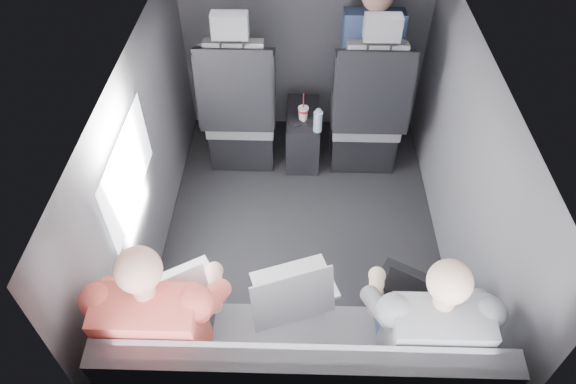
{
  "coord_description": "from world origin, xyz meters",
  "views": [
    {
      "loc": [
        -0.03,
        -2.16,
        2.64
      ],
      "look_at": [
        -0.09,
        -0.05,
        0.52
      ],
      "focal_mm": 32.0,
      "sensor_mm": 36.0,
      "label": 1
    }
  ],
  "objects_px": {
    "passenger_rear_right": "(421,326)",
    "passenger_front_right": "(370,55)",
    "laptop_black": "(413,292)",
    "rear_bench": "(301,375)",
    "soda_cup": "(303,113)",
    "laptop_white": "(182,287)",
    "front_seat_right": "(366,117)",
    "laptop_silver": "(294,290)",
    "passenger_rear_left": "(167,319)",
    "center_console": "(303,135)",
    "water_bottle": "(318,121)",
    "front_seat_left": "(241,115)"
  },
  "relations": [
    {
      "from": "center_console",
      "to": "laptop_white",
      "type": "distance_m",
      "value": 1.82
    },
    {
      "from": "front_seat_right",
      "to": "passenger_front_right",
      "type": "height_order",
      "value": "passenger_front_right"
    },
    {
      "from": "center_console",
      "to": "passenger_front_right",
      "type": "relative_size",
      "value": 0.56
    },
    {
      "from": "laptop_white",
      "to": "passenger_front_right",
      "type": "bearing_deg",
      "value": 61.55
    },
    {
      "from": "soda_cup",
      "to": "laptop_white",
      "type": "distance_m",
      "value": 1.71
    },
    {
      "from": "soda_cup",
      "to": "water_bottle",
      "type": "relative_size",
      "value": 1.31
    },
    {
      "from": "front_seat_left",
      "to": "passenger_front_right",
      "type": "xyz_separation_m",
      "value": [
        0.92,
        0.26,
        0.36
      ]
    },
    {
      "from": "front_seat_left",
      "to": "soda_cup",
      "type": "bearing_deg",
      "value": -5.07
    },
    {
      "from": "passenger_front_right",
      "to": "soda_cup",
      "type": "bearing_deg",
      "value": -147.49
    },
    {
      "from": "water_bottle",
      "to": "front_seat_left",
      "type": "bearing_deg",
      "value": 164.0
    },
    {
      "from": "front_seat_left",
      "to": "laptop_black",
      "type": "bearing_deg",
      "value": -59.55
    },
    {
      "from": "soda_cup",
      "to": "water_bottle",
      "type": "distance_m",
      "value": 0.16
    },
    {
      "from": "water_bottle",
      "to": "laptop_black",
      "type": "xyz_separation_m",
      "value": [
        0.41,
        -1.48,
        0.15
      ]
    },
    {
      "from": "passenger_rear_right",
      "to": "passenger_rear_left",
      "type": "bearing_deg",
      "value": -179.97
    },
    {
      "from": "front_seat_right",
      "to": "laptop_silver",
      "type": "xyz_separation_m",
      "value": [
        -0.49,
        -1.65,
        0.24
      ]
    },
    {
      "from": "center_console",
      "to": "rear_bench",
      "type": "bearing_deg",
      "value": -90.0
    },
    {
      "from": "front_seat_right",
      "to": "center_console",
      "type": "xyz_separation_m",
      "value": [
        -0.45,
        0.04,
        -0.2
      ]
    },
    {
      "from": "laptop_white",
      "to": "passenger_rear_right",
      "type": "bearing_deg",
      "value": -8.62
    },
    {
      "from": "rear_bench",
      "to": "passenger_rear_left",
      "type": "xyz_separation_m",
      "value": [
        -0.6,
        0.1,
        0.32
      ]
    },
    {
      "from": "laptop_silver",
      "to": "passenger_front_right",
      "type": "xyz_separation_m",
      "value": [
        0.5,
        1.9,
        0.12
      ]
    },
    {
      "from": "center_console",
      "to": "rear_bench",
      "type": "xyz_separation_m",
      "value": [
        -0.0,
        -1.94,
        0.11
      ]
    },
    {
      "from": "front_seat_left",
      "to": "laptop_silver",
      "type": "distance_m",
      "value": 1.71
    },
    {
      "from": "rear_bench",
      "to": "passenger_rear_right",
      "type": "relative_size",
      "value": 1.35
    },
    {
      "from": "soda_cup",
      "to": "passenger_rear_left",
      "type": "height_order",
      "value": "passenger_rear_left"
    },
    {
      "from": "center_console",
      "to": "laptop_silver",
      "type": "xyz_separation_m",
      "value": [
        -0.04,
        -1.69,
        0.44
      ]
    },
    {
      "from": "water_bottle",
      "to": "passenger_rear_left",
      "type": "xyz_separation_m",
      "value": [
        -0.7,
        -1.65,
        0.15
      ]
    },
    {
      "from": "soda_cup",
      "to": "passenger_rear_right",
      "type": "relative_size",
      "value": 0.2
    },
    {
      "from": "laptop_black",
      "to": "passenger_front_right",
      "type": "relative_size",
      "value": 0.49
    },
    {
      "from": "soda_cup",
      "to": "water_bottle",
      "type": "bearing_deg",
      "value": -49.27
    },
    {
      "from": "water_bottle",
      "to": "laptop_black",
      "type": "distance_m",
      "value": 1.54
    },
    {
      "from": "soda_cup",
      "to": "laptop_white",
      "type": "bearing_deg",
      "value": -109.33
    },
    {
      "from": "soda_cup",
      "to": "laptop_silver",
      "type": "height_order",
      "value": "laptop_silver"
    },
    {
      "from": "center_console",
      "to": "soda_cup",
      "type": "bearing_deg",
      "value": -91.16
    },
    {
      "from": "laptop_silver",
      "to": "passenger_rear_left",
      "type": "bearing_deg",
      "value": -164.03
    },
    {
      "from": "passenger_front_right",
      "to": "rear_bench",
      "type": "bearing_deg",
      "value": -102.16
    },
    {
      "from": "rear_bench",
      "to": "center_console",
      "type": "bearing_deg",
      "value": 90.0
    },
    {
      "from": "passenger_rear_left",
      "to": "passenger_front_right",
      "type": "height_order",
      "value": "passenger_front_right"
    },
    {
      "from": "laptop_black",
      "to": "rear_bench",
      "type": "bearing_deg",
      "value": -152.84
    },
    {
      "from": "rear_bench",
      "to": "passenger_rear_right",
      "type": "height_order",
      "value": "passenger_rear_right"
    },
    {
      "from": "front_seat_right",
      "to": "laptop_silver",
      "type": "relative_size",
      "value": 2.81
    },
    {
      "from": "passenger_rear_left",
      "to": "laptop_black",
      "type": "bearing_deg",
      "value": 8.58
    },
    {
      "from": "front_seat_left",
      "to": "center_console",
      "type": "xyz_separation_m",
      "value": [
        0.45,
        0.04,
        -0.2
      ]
    },
    {
      "from": "rear_bench",
      "to": "passenger_rear_left",
      "type": "relative_size",
      "value": 1.31
    },
    {
      "from": "front_seat_left",
      "to": "laptop_white",
      "type": "bearing_deg",
      "value": -93.95
    },
    {
      "from": "front_seat_right",
      "to": "passenger_rear_left",
      "type": "relative_size",
      "value": 1.04
    },
    {
      "from": "front_seat_right",
      "to": "laptop_black",
      "type": "distance_m",
      "value": 1.66
    },
    {
      "from": "center_console",
      "to": "passenger_rear_left",
      "type": "xyz_separation_m",
      "value": [
        -0.6,
        -1.85,
        0.43
      ]
    },
    {
      "from": "front_seat_right",
      "to": "rear_bench",
      "type": "distance_m",
      "value": 1.96
    },
    {
      "from": "laptop_white",
      "to": "laptop_silver",
      "type": "relative_size",
      "value": 0.91
    },
    {
      "from": "passenger_rear_right",
      "to": "passenger_front_right",
      "type": "distance_m",
      "value": 2.07
    }
  ]
}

